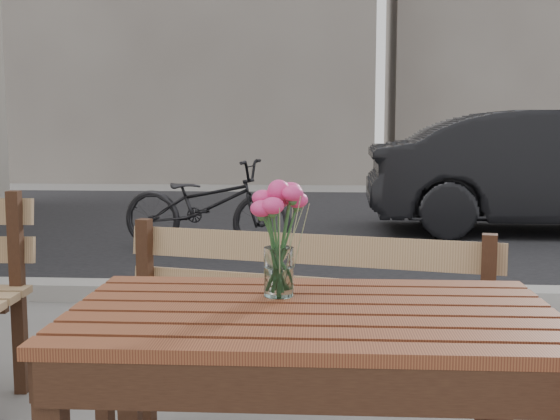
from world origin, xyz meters
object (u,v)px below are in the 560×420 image
Objects in this scene: main_vase at (279,224)px; parked_car at (554,172)px; bicycle at (206,205)px; main_table at (312,356)px.

main_vase is 0.08× the size of parked_car.
main_vase is 6.87m from parked_car.
parked_car is 4.04m from bicycle.
parked_car is 2.44× the size of bicycle.
main_vase reaches higher than main_table.
parked_car reaches higher than bicycle.
main_table is at bearing 158.98° from parked_car.
parked_car reaches higher than main_table.
bicycle is (-3.77, -1.44, -0.24)m from parked_car.
bicycle is (-1.15, 5.00, -0.19)m from main_table.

